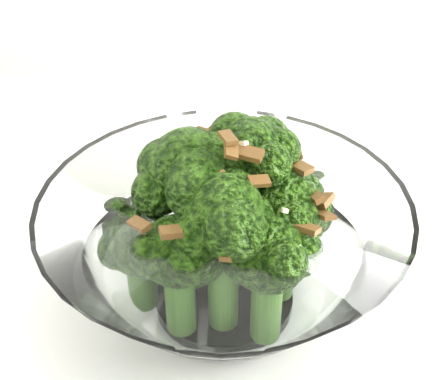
{
  "coord_description": "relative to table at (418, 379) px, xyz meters",
  "views": [
    {
      "loc": [
        -0.14,
        -0.29,
        1.08
      ],
      "look_at": [
        -0.15,
        0.03,
        0.84
      ],
      "focal_mm": 55.0,
      "sensor_mm": 36.0,
      "label": 1
    }
  ],
  "objects": [
    {
      "name": "table",
      "position": [
        0.0,
        0.0,
        0.0
      ],
      "size": [
        1.34,
        1.02,
        0.75
      ],
      "color": "white",
      "rests_on": "ground"
    },
    {
      "name": "broccoli_dish",
      "position": [
        -0.14,
        0.01,
        0.12
      ],
      "size": [
        0.22,
        0.22,
        0.13
      ],
      "color": "white",
      "rests_on": "table"
    }
  ]
}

